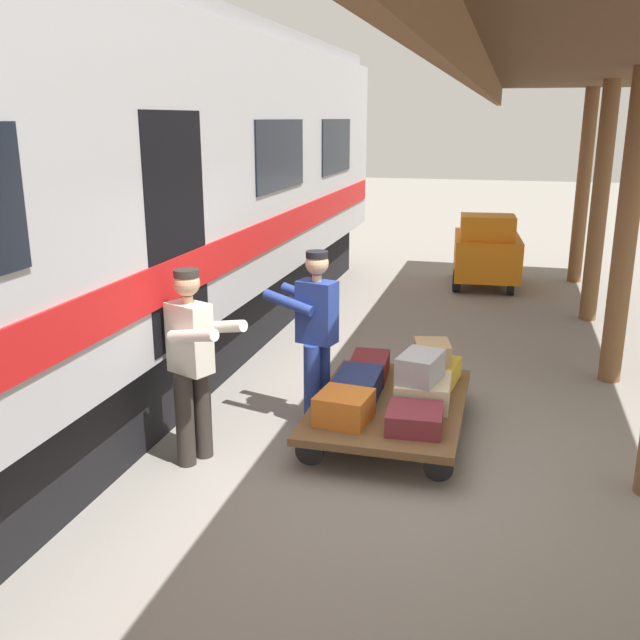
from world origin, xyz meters
TOP-DOWN VIEW (x-y plane):
  - ground_plane at (0.00, 0.00)m, footprint 60.00×60.00m
  - train_car at (3.64, 0.00)m, footprint 3.02×16.61m
  - luggage_cart at (0.34, -0.60)m, footprint 1.38×2.08m
  - suitcase_navy_fabric at (0.65, -0.60)m, footprint 0.42×0.63m
  - suitcase_burgundy_valise at (0.03, -0.03)m, footprint 0.49×0.50m
  - suitcase_maroon_trunk at (0.65, -1.17)m, footprint 0.41×0.66m
  - suitcase_cream_canvas at (0.03, -0.60)m, footprint 0.51×0.59m
  - suitcase_yellow_case at (0.03, -1.17)m, footprint 0.59×0.68m
  - suitcase_orange_carryall at (0.65, -0.03)m, footprint 0.49×0.50m
  - suitcase_gray_aluminum at (0.06, -0.58)m, footprint 0.42×0.55m
  - suitcase_tan_vintage at (0.02, -1.19)m, footprint 0.42×0.46m
  - porter_in_overalls at (1.09, -0.66)m, footprint 0.72×0.54m
  - porter_by_door at (1.86, 0.41)m, footprint 0.74×0.59m
  - baggage_tug at (-0.29, -7.05)m, footprint 1.24×1.79m

SIDE VIEW (x-z plane):
  - ground_plane at x=0.00m, z-range 0.00..0.00m
  - luggage_cart at x=0.34m, z-range 0.12..0.44m
  - suitcase_burgundy_valise at x=0.03m, z-range 0.32..0.50m
  - suitcase_maroon_trunk at x=0.65m, z-range 0.32..0.53m
  - suitcase_yellow_case at x=0.03m, z-range 0.32..0.53m
  - suitcase_cream_canvas at x=0.03m, z-range 0.32..0.56m
  - suitcase_navy_fabric at x=0.65m, z-range 0.32..0.56m
  - suitcase_orange_carryall at x=0.65m, z-range 0.32..0.58m
  - baggage_tug at x=-0.29m, z-range -0.02..1.28m
  - suitcase_tan_vintage at x=0.02m, z-range 0.53..0.74m
  - suitcase_gray_aluminum at x=0.06m, z-range 0.56..0.81m
  - porter_in_overalls at x=1.09m, z-range 0.07..1.78m
  - porter_by_door at x=1.86m, z-range 0.07..1.78m
  - train_car at x=3.64m, z-range 0.06..4.06m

